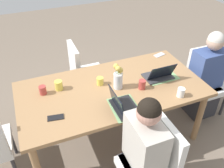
{
  "coord_description": "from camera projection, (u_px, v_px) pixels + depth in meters",
  "views": [
    {
      "loc": [
        -0.78,
        -1.93,
        2.34
      ],
      "look_at": [
        0.0,
        0.0,
        0.8
      ],
      "focal_mm": 38.82,
      "sensor_mm": 36.0,
      "label": 1
    }
  ],
  "objects": [
    {
      "name": "phone_black",
      "position": [
        56.0,
        118.0,
        2.24
      ],
      "size": [
        0.16,
        0.09,
        0.01
      ],
      "primitive_type": "cube",
      "rotation": [
        0.0,
        0.0,
        2.99
      ],
      "color": "black",
      "rests_on": "dining_table"
    },
    {
      "name": "chair_near_left_near",
      "position": [
        154.0,
        162.0,
        2.15
      ],
      "size": [
        0.44,
        0.44,
        0.9
      ],
      "color": "silver",
      "rests_on": "ground_plane"
    },
    {
      "name": "laptop_near_left_near",
      "position": [
        123.0,
        106.0,
        2.31
      ],
      "size": [
        0.22,
        0.32,
        0.21
      ],
      "color": "black",
      "rests_on": "dining_table"
    },
    {
      "name": "ground_plane",
      "position": [
        112.0,
        135.0,
        3.06
      ],
      "size": [
        10.0,
        10.0,
        0.0
      ],
      "primitive_type": "plane",
      "color": "#756656"
    },
    {
      "name": "flower_vase",
      "position": [
        118.0,
        78.0,
        2.54
      ],
      "size": [
        0.1,
        0.1,
        0.29
      ],
      "color": "silver",
      "rests_on": "dining_table"
    },
    {
      "name": "laptop_head_right_left_mid",
      "position": [
        159.0,
        75.0,
        2.74
      ],
      "size": [
        0.32,
        0.22,
        0.2
      ],
      "color": "#38383D",
      "rests_on": "dining_table"
    },
    {
      "name": "coffee_mug_centre_right",
      "position": [
        181.0,
        92.0,
        2.47
      ],
      "size": [
        0.08,
        0.08,
        0.1
      ],
      "primitive_type": "cylinder",
      "color": "white",
      "rests_on": "dining_table"
    },
    {
      "name": "dining_table",
      "position": [
        112.0,
        93.0,
        2.66
      ],
      "size": [
        2.0,
        1.02,
        0.75
      ],
      "color": "#9E754C",
      "rests_on": "ground_plane"
    },
    {
      "name": "person_head_right_left_mid",
      "position": [
        205.0,
        80.0,
        3.12
      ],
      "size": [
        0.4,
        0.36,
        1.19
      ],
      "color": "#2D2D33",
      "rests_on": "ground_plane"
    },
    {
      "name": "coffee_mug_near_left",
      "position": [
        100.0,
        81.0,
        2.64
      ],
      "size": [
        0.08,
        0.08,
        0.09
      ],
      "primitive_type": "cylinder",
      "color": "#DBC64C",
      "rests_on": "dining_table"
    },
    {
      "name": "phone_silver",
      "position": [
        159.0,
        55.0,
        3.18
      ],
      "size": [
        0.16,
        0.11,
        0.01
      ],
      "primitive_type": "cube",
      "rotation": [
        0.0,
        0.0,
        0.25
      ],
      "color": "silver",
      "rests_on": "dining_table"
    },
    {
      "name": "chair_head_right_left_mid",
      "position": [
        204.0,
        78.0,
        3.21
      ],
      "size": [
        0.44,
        0.44,
        0.9
      ],
      "color": "silver",
      "rests_on": "ground_plane"
    },
    {
      "name": "coffee_mug_far_left",
      "position": [
        43.0,
        90.0,
        2.51
      ],
      "size": [
        0.07,
        0.07,
        0.09
      ],
      "primitive_type": "cylinder",
      "color": "#AD3D38",
      "rests_on": "dining_table"
    },
    {
      "name": "coffee_mug_near_right",
      "position": [
        142.0,
        84.0,
        2.58
      ],
      "size": [
        0.08,
        0.08,
        0.1
      ],
      "primitive_type": "cylinder",
      "color": "#AD3D38",
      "rests_on": "dining_table"
    },
    {
      "name": "placemat_near_left_near",
      "position": [
        125.0,
        108.0,
        2.35
      ],
      "size": [
        0.28,
        0.37,
        0.0
      ],
      "primitive_type": "cube",
      "rotation": [
        0.0,
        0.0,
        1.52
      ],
      "color": "#7FAD70",
      "rests_on": "dining_table"
    },
    {
      "name": "chair_far_right_near",
      "position": [
        84.0,
        71.0,
        3.34
      ],
      "size": [
        0.44,
        0.44,
        0.9
      ],
      "color": "silver",
      "rests_on": "ground_plane"
    },
    {
      "name": "person_near_left_near",
      "position": [
        143.0,
        157.0,
        2.16
      ],
      "size": [
        0.36,
        0.4,
        1.19
      ],
      "color": "#2D2D33",
      "rests_on": "ground_plane"
    },
    {
      "name": "placemat_head_right_left_mid",
      "position": [
        161.0,
        76.0,
        2.79
      ],
      "size": [
        0.36,
        0.26,
        0.0
      ],
      "primitive_type": "cube",
      "rotation": [
        0.0,
        0.0,
        3.15
      ],
      "color": "#7FAD70",
      "rests_on": "dining_table"
    },
    {
      "name": "coffee_mug_centre_left",
      "position": [
        59.0,
        85.0,
        2.56
      ],
      "size": [
        0.08,
        0.08,
        0.1
      ],
      "primitive_type": "cylinder",
      "color": "#DBC64C",
      "rests_on": "dining_table"
    }
  ]
}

